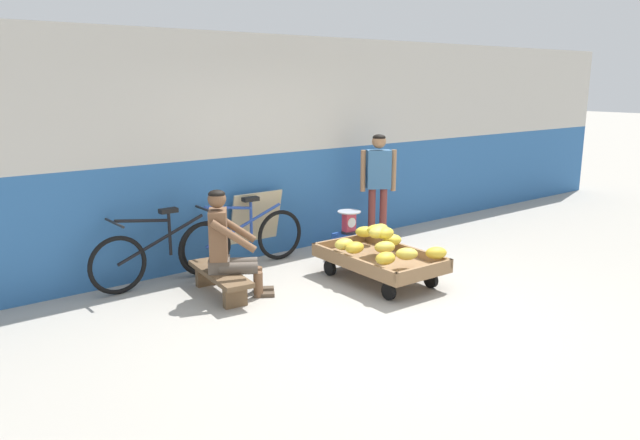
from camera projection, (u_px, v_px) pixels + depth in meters
name	position (u px, v px, depth m)	size (l,w,h in m)	color
ground_plane	(388.00, 315.00, 5.90)	(80.00, 80.00, 0.00)	#A39E93
back_wall	(244.00, 149.00, 7.59)	(16.00, 0.30, 2.79)	#2D609E
banana_cart	(379.00, 261.00, 6.83)	(0.88, 1.47, 0.36)	#8E6B47
banana_pile	(382.00, 241.00, 6.79)	(0.87, 1.42, 0.26)	gold
low_bench	(220.00, 277.00, 6.39)	(0.42, 1.13, 0.27)	brown
vendor_seated	(227.00, 244.00, 6.32)	(0.74, 0.66, 1.14)	brown
plastic_crate	(349.00, 244.00, 7.87)	(0.36, 0.28, 0.30)	#234CA8
weighing_scale	(349.00, 222.00, 7.80)	(0.30, 0.30, 0.29)	#28282D
bicycle_near_left	(162.00, 254.00, 6.71)	(1.66, 0.48, 0.86)	black
bicycle_far_left	(244.00, 238.00, 7.36)	(1.66, 0.48, 0.86)	black
sign_board	(255.00, 225.00, 7.67)	(0.70, 0.24, 0.88)	#C6B289
customer_adult	(378.00, 177.00, 8.20)	(0.43, 0.34, 1.53)	brown
shopping_bag	(364.00, 256.00, 7.46)	(0.18, 0.12, 0.24)	#D13D4C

